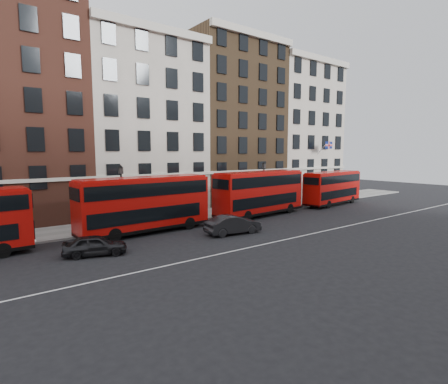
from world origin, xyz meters
TOP-DOWN VIEW (x-y plane):
  - ground at (0.00, 0.00)m, footprint 120.00×120.00m
  - pavement at (0.00, 10.50)m, footprint 80.00×5.00m
  - kerb at (0.00, 8.00)m, footprint 80.00×0.30m
  - road_centre_line at (0.00, -2.00)m, footprint 70.00×0.12m
  - building_terrace at (-0.31, 17.88)m, footprint 64.00×11.95m
  - bus_b at (-4.67, 6.44)m, footprint 10.98×3.11m
  - bus_c at (7.98, 6.44)m, footprint 11.10×3.63m
  - bus_d at (20.27, 6.44)m, footprint 10.02×3.49m
  - car_rear at (-9.85, 2.59)m, footprint 4.18×2.75m
  - car_front at (0.83, 1.86)m, footprint 4.78×2.18m
  - lamp_post_left at (-5.58, 9.01)m, footprint 0.44×0.44m
  - lamp_post_right at (11.01, 9.01)m, footprint 0.44×0.44m
  - traffic_light at (23.66, 8.69)m, footprint 0.25×0.45m
  - iron_railings at (0.00, 12.70)m, footprint 6.60×0.06m

SIDE VIEW (x-z plane):
  - ground at x=0.00m, z-range 0.00..0.00m
  - road_centre_line at x=0.00m, z-range 0.00..0.01m
  - pavement at x=0.00m, z-range 0.00..0.15m
  - kerb at x=0.00m, z-range 0.00..0.16m
  - iron_railings at x=0.00m, z-range 0.15..1.15m
  - car_rear at x=-9.85m, z-range 0.00..1.32m
  - car_front at x=0.83m, z-range 0.00..1.52m
  - bus_d at x=20.27m, z-range 0.15..4.28m
  - traffic_light at x=23.66m, z-range 0.81..4.08m
  - bus_b at x=-4.67m, z-range 0.17..4.73m
  - bus_c at x=7.98m, z-range 0.17..4.75m
  - lamp_post_left at x=-5.58m, z-range 0.42..5.74m
  - lamp_post_right at x=11.01m, z-range 0.42..5.74m
  - building_terrace at x=-0.31m, z-range -0.76..21.24m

